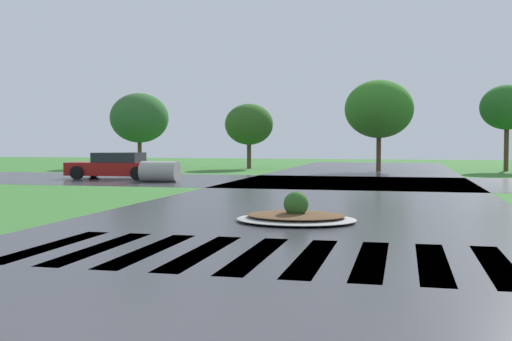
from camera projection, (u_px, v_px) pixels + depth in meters
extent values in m
cube|color=#35353A|center=(302.00, 219.00, 14.29)|extent=(10.49, 80.00, 0.01)
cube|color=#35353A|center=(351.00, 182.00, 27.34)|extent=(90.00, 9.44, 0.01)
cube|color=white|center=(52.00, 246.00, 10.64)|extent=(0.45, 3.34, 0.01)
cube|color=white|center=(100.00, 248.00, 10.43)|extent=(0.45, 3.34, 0.01)
cube|color=white|center=(150.00, 250.00, 10.22)|extent=(0.45, 3.34, 0.01)
cube|color=white|center=(202.00, 252.00, 10.02)|extent=(0.45, 3.34, 0.01)
cube|color=white|center=(256.00, 255.00, 9.81)|extent=(0.45, 3.34, 0.01)
cube|color=white|center=(312.00, 257.00, 9.60)|extent=(0.45, 3.34, 0.01)
cube|color=white|center=(371.00, 260.00, 9.39)|extent=(0.45, 3.34, 0.01)
cube|color=white|center=(433.00, 262.00, 9.18)|extent=(0.45, 3.34, 0.01)
cube|color=white|center=(497.00, 265.00, 8.97)|extent=(0.45, 3.34, 0.01)
ellipsoid|color=#9E9B93|center=(296.00, 219.00, 13.85)|extent=(2.70, 2.28, 0.12)
ellipsoid|color=brown|center=(296.00, 215.00, 13.85)|extent=(2.21, 1.87, 0.10)
sphere|color=#2D6023|center=(296.00, 204.00, 13.83)|extent=(0.56, 0.56, 0.56)
cube|color=maroon|center=(115.00, 169.00, 29.97)|extent=(4.54, 1.87, 0.63)
cube|color=#1E232B|center=(119.00, 157.00, 29.90)|extent=(2.29, 1.58, 0.47)
cylinder|color=black|center=(77.00, 173.00, 29.40)|extent=(0.65, 0.24, 0.64)
cylinder|color=black|center=(94.00, 171.00, 31.14)|extent=(0.65, 0.24, 0.64)
cylinder|color=black|center=(137.00, 173.00, 28.81)|extent=(0.65, 0.24, 0.64)
cylinder|color=black|center=(151.00, 172.00, 30.55)|extent=(0.65, 0.24, 0.64)
cylinder|color=#9E9B93|center=(160.00, 172.00, 27.59)|extent=(1.67, 0.93, 0.92)
cylinder|color=#4C3823|center=(140.00, 153.00, 43.68)|extent=(0.28, 0.28, 2.03)
ellipsoid|color=#2D612B|center=(139.00, 118.00, 43.56)|extent=(4.10, 4.10, 3.48)
cylinder|color=#4C3823|center=(249.00, 155.00, 41.13)|extent=(0.28, 0.28, 1.83)
ellipsoid|color=#2D5C1E|center=(249.00, 124.00, 41.04)|extent=(3.20, 3.20, 2.72)
cylinder|color=#4C3823|center=(379.00, 152.00, 37.52)|extent=(0.28, 0.28, 2.32)
ellipsoid|color=#317521|center=(379.00, 109.00, 37.40)|extent=(4.13, 4.13, 3.51)
cylinder|color=#4C3823|center=(506.00, 148.00, 37.76)|extent=(0.28, 0.28, 2.76)
ellipsoid|color=#236421|center=(507.00, 107.00, 37.64)|extent=(3.21, 3.21, 2.73)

